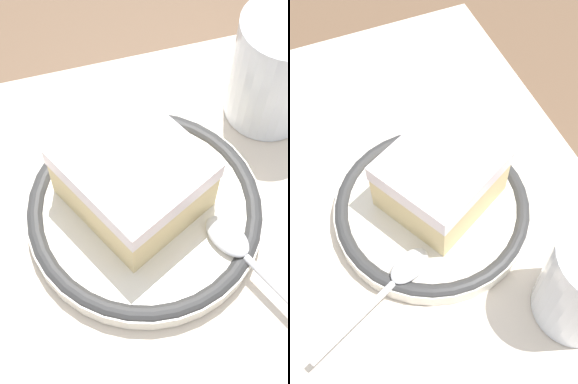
{
  "view_description": "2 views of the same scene",
  "coord_description": "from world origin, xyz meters",
  "views": [
    {
      "loc": [
        -0.02,
        -0.2,
        0.4
      ],
      "look_at": [
        0.03,
        0.0,
        0.04
      ],
      "focal_mm": 54.44,
      "sensor_mm": 36.0,
      "label": 1
    },
    {
      "loc": [
        0.24,
        -0.09,
        0.38
      ],
      "look_at": [
        0.03,
        0.0,
        0.04
      ],
      "focal_mm": 44.52,
      "sensor_mm": 36.0,
      "label": 2
    }
  ],
  "objects": [
    {
      "name": "ground_plane",
      "position": [
        0.0,
        0.0,
        0.0
      ],
      "size": [
        2.4,
        2.4,
        0.0
      ],
      "primitive_type": "plane",
      "color": "brown"
    },
    {
      "name": "plate",
      "position": [
        0.03,
        0.0,
        0.01
      ],
      "size": [
        0.18,
        0.18,
        0.02
      ],
      "color": "silver",
      "rests_on": "placemat"
    },
    {
      "name": "spoon",
      "position": [
        0.09,
        -0.05,
        0.02
      ],
      "size": [
        0.06,
        0.12,
        0.01
      ],
      "color": "silver",
      "rests_on": "plate"
    },
    {
      "name": "cup",
      "position": [
        0.16,
        0.07,
        0.04
      ],
      "size": [
        0.07,
        0.07,
        0.1
      ],
      "color": "silver",
      "rests_on": "placemat"
    },
    {
      "name": "cake_slice",
      "position": [
        0.02,
        0.01,
        0.05
      ],
      "size": [
        0.12,
        0.12,
        0.06
      ],
      "color": "beige",
      "rests_on": "plate"
    },
    {
      "name": "placemat",
      "position": [
        0.0,
        0.0,
        0.0
      ],
      "size": [
        0.49,
        0.32,
        0.0
      ],
      "primitive_type": "cube",
      "color": "beige",
      "rests_on": "ground_plane"
    }
  ]
}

